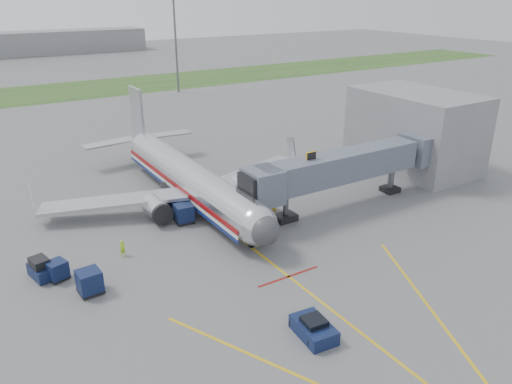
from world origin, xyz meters
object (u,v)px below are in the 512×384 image
airliner (189,178)px  ramp_worker (123,248)px  baggage_tug (41,269)px  pushback_tug (314,329)px  belt_loader (168,200)px

airliner → ramp_worker: 13.70m
airliner → baggage_tug: size_ratio=12.65×
airliner → baggage_tug: (-17.38, -8.59, -1.84)m
airliner → pushback_tug: (-3.00, -26.36, -2.06)m
pushback_tug → belt_loader: (0.50, 26.56, -0.13)m
baggage_tug → ramp_worker: size_ratio=1.86×
belt_loader → pushback_tug: bearing=-91.1°
pushback_tug → ramp_worker: (-7.51, 17.77, 0.17)m
belt_loader → airliner: bearing=-4.7°
airliner → belt_loader: bearing=175.3°
baggage_tug → ramp_worker: 6.87m
pushback_tug → belt_loader: bearing=88.9°
pushback_tug → ramp_worker: 19.29m
ramp_worker → pushback_tug: bearing=-88.1°
airliner → pushback_tug: 26.61m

